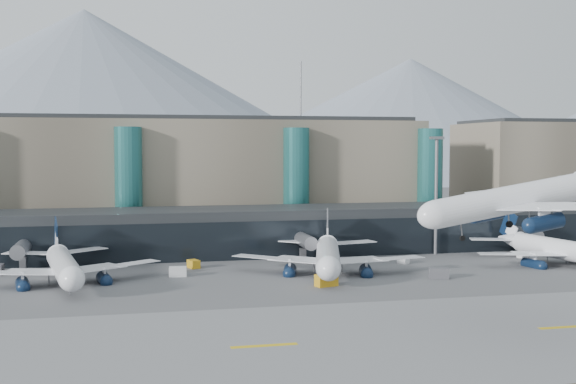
% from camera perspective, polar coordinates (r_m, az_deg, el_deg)
% --- Properties ---
extents(ground, '(900.00, 900.00, 0.00)m').
position_cam_1_polar(ground, '(105.93, 7.37, -9.19)').
color(ground, '#515154').
rests_on(ground, ground).
extents(runway_strip, '(400.00, 40.00, 0.04)m').
position_cam_1_polar(runway_strip, '(92.39, 10.62, -11.12)').
color(runway_strip, slate).
rests_on(runway_strip, ground).
extents(runway_markings, '(128.00, 1.00, 0.02)m').
position_cam_1_polar(runway_markings, '(92.38, 10.62, -11.10)').
color(runway_markings, gold).
rests_on(runway_markings, ground).
extents(concourse, '(170.00, 27.00, 10.00)m').
position_cam_1_polar(concourse, '(159.82, 0.25, -3.02)').
color(concourse, black).
rests_on(concourse, ground).
extents(terminal_main, '(130.00, 30.00, 31.00)m').
position_cam_1_polar(terminal_main, '(187.45, -9.45, 1.12)').
color(terminal_main, gray).
rests_on(terminal_main, ground).
extents(teal_towers, '(116.40, 19.40, 46.00)m').
position_cam_1_polar(teal_towers, '(172.49, -5.82, 0.46)').
color(teal_towers, '#246665').
rests_on(teal_towers, ground).
extents(mountain_ridge, '(910.00, 400.00, 110.00)m').
position_cam_1_polar(mountain_ridge, '(480.29, -6.56, 6.24)').
color(mountain_ridge, gray).
rests_on(mountain_ridge, ground).
extents(lightmast_mid, '(3.00, 1.20, 25.60)m').
position_cam_1_polar(lightmast_mid, '(159.39, 11.63, 0.29)').
color(lightmast_mid, slate).
rests_on(lightmast_mid, ground).
extents(hero_jet, '(31.55, 31.77, 10.29)m').
position_cam_1_polar(hero_jet, '(98.17, 18.64, 0.17)').
color(hero_jet, white).
rests_on(hero_jet, ground).
extents(jet_parked_left, '(35.26, 35.63, 11.51)m').
position_cam_1_polar(jet_parked_left, '(131.27, -17.42, -4.91)').
color(jet_parked_left, white).
rests_on(jet_parked_left, ground).
extents(jet_parked_mid, '(36.33, 37.80, 12.13)m').
position_cam_1_polar(jet_parked_mid, '(135.91, 3.17, -4.36)').
color(jet_parked_mid, white).
rests_on(jet_parked_mid, ground).
extents(jet_parked_right, '(34.58, 34.90, 11.28)m').
position_cam_1_polar(jet_parked_right, '(154.93, 19.87, -3.71)').
color(jet_parked_right, white).
rests_on(jet_parked_right, ground).
extents(veh_a, '(3.27, 2.03, 1.76)m').
position_cam_1_polar(veh_a, '(132.32, -8.71, -6.24)').
color(veh_a, silver).
rests_on(veh_a, ground).
extents(veh_b, '(2.49, 3.13, 1.57)m').
position_cam_1_polar(veh_b, '(141.03, -7.47, -5.66)').
color(veh_b, '#CA9117').
rests_on(veh_b, ground).
extents(veh_c, '(3.84, 2.84, 1.91)m').
position_cam_1_polar(veh_c, '(131.70, 11.83, -6.29)').
color(veh_c, '#4E4D52').
rests_on(veh_c, ground).
extents(veh_d, '(2.85, 2.33, 1.44)m').
position_cam_1_polar(veh_d, '(160.74, 18.05, -4.69)').
color(veh_d, silver).
rests_on(veh_d, ground).
extents(veh_g, '(2.17, 2.60, 1.32)m').
position_cam_1_polar(veh_g, '(147.06, 9.09, -5.34)').
color(veh_g, silver).
rests_on(veh_g, ground).
extents(veh_h, '(4.04, 2.87, 2.02)m').
position_cam_1_polar(veh_h, '(122.08, 3.05, -6.98)').
color(veh_h, '#CA9117').
rests_on(veh_h, ground).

